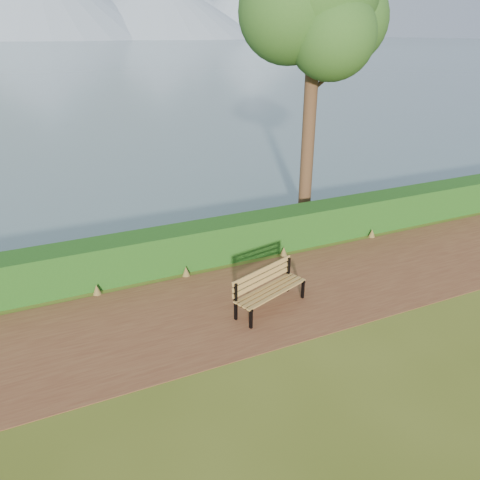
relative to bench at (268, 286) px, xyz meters
name	(u,v)px	position (x,y,z in m)	size (l,w,h in m)	color
ground	(266,307)	(-0.03, 0.01, -0.51)	(140.00, 140.00, 0.00)	#495418
path	(259,300)	(-0.03, 0.31, -0.50)	(40.00, 3.40, 0.01)	brown
hedge	(219,241)	(-0.03, 2.61, -0.01)	(32.00, 0.85, 1.00)	#144012
water	(17,44)	(-0.03, 260.01, -0.50)	(700.00, 510.00, 0.00)	#42586B
bench	(268,286)	(0.00, 0.00, 0.00)	(1.82, 1.08, 0.88)	black
tree	(316,4)	(3.40, 4.05, 5.56)	(4.24, 3.56, 8.16)	#352415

